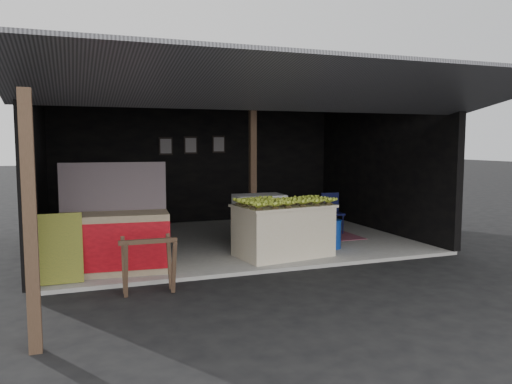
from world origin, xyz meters
name	(u,v)px	position (x,y,z in m)	size (l,w,h in m)	color
ground	(277,272)	(0.00, 0.00, 0.00)	(80.00, 80.00, 0.00)	black
concrete_slab	(229,241)	(0.00, 2.50, 0.03)	(7.00, 5.00, 0.06)	gray
shophouse	(223,137)	(0.00, 2.82, 2.10)	(7.40, 7.29, 3.02)	black
banana_table	(283,230)	(0.45, 0.78, 0.50)	(1.73, 1.21, 0.89)	silver
banana_pile	(283,200)	(0.45, 0.78, 1.03)	(1.48, 0.89, 0.17)	#CFD82D
white_crate	(259,221)	(0.30, 1.54, 0.55)	(0.90, 0.62, 0.99)	white
neighbor_stall	(114,240)	(-2.35, 0.68, 0.55)	(1.65, 0.87, 1.64)	#998466
green_signboard	(58,249)	(-3.13, 0.32, 0.55)	(0.65, 0.04, 0.97)	black
sawhorse	(148,259)	(-2.01, -0.42, 0.47)	(0.76, 0.66, 0.74)	#4F3627
water_barrel	(332,235)	(1.52, 1.03, 0.31)	(0.34, 0.34, 0.50)	navy
plastic_chair	(331,209)	(2.31, 2.46, 0.56)	(0.44, 0.44, 0.85)	#090C36
magenta_rug	(323,237)	(1.87, 2.03, 0.07)	(1.50, 1.00, 0.01)	maroon
picture_frames	(192,145)	(-0.17, 4.89, 1.93)	(1.62, 0.04, 0.46)	black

